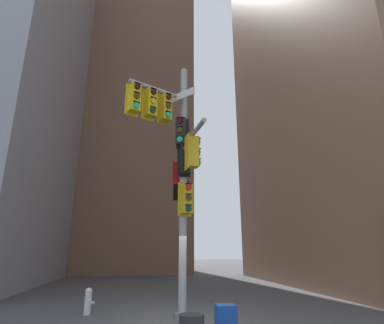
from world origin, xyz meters
The scene contains 4 objects.
ground centered at (0.00, 0.00, 0.00)m, with size 120.00×120.00×0.00m, color #474749.
building_mid_block centered at (-3.38, 23.29, 19.43)m, with size 13.16×13.16×38.86m, color brown.
signal_pole_assembly centered at (-0.32, -0.37, 5.27)m, with size 2.50×2.82×8.81m.
fire_hydrant centered at (-3.02, 1.09, 0.44)m, with size 0.33×0.23×0.84m.
Camera 1 is at (-1.35, -10.32, 2.05)m, focal length 28.46 mm.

